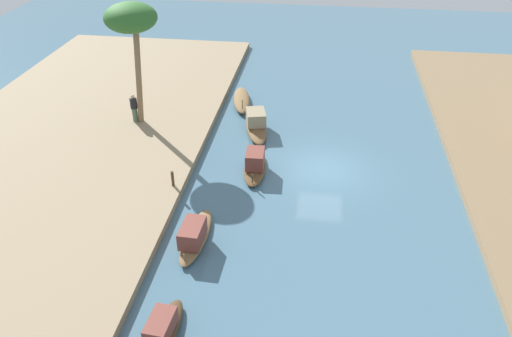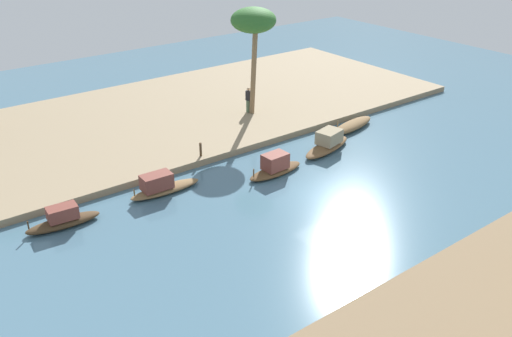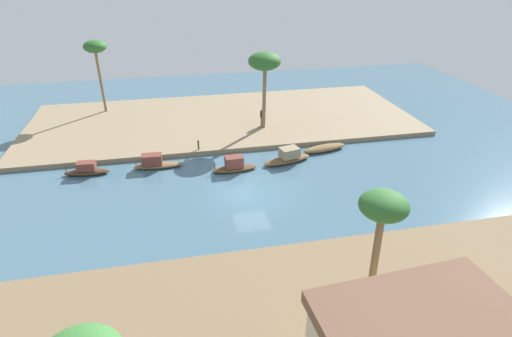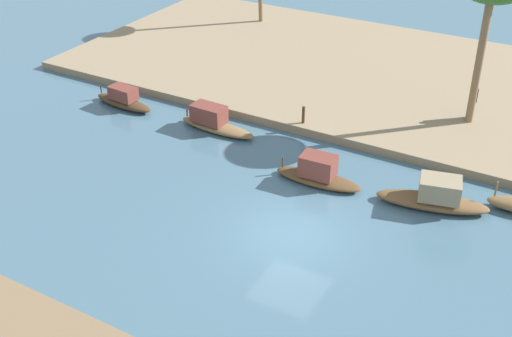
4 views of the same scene
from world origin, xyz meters
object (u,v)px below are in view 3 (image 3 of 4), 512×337
object	(u,v)px
mooring_post	(198,145)
palm_tree_left_near	(265,63)
sampan_midstream	(288,157)
palm_tree_right_tall	(383,210)
sampan_open_hull	(324,148)
palm_tree_left_far	(95,49)
sampan_downstream_large	(155,163)
sampan_foreground	(234,166)
person_on_near_bank	(262,118)
sampan_with_red_awning	(87,170)

from	to	relation	value
mooring_post	palm_tree_left_near	size ratio (longest dim) A/B	0.11
sampan_midstream	palm_tree_right_tall	size ratio (longest dim) A/B	0.77
sampan_open_hull	palm_tree_left_far	size ratio (longest dim) A/B	0.57
sampan_midstream	sampan_open_hull	bearing A→B (deg)	-171.68
sampan_downstream_large	palm_tree_right_tall	distance (m)	20.15
palm_tree_right_tall	sampan_midstream	bearing A→B (deg)	-90.49
sampan_foreground	palm_tree_left_far	size ratio (longest dim) A/B	0.49
person_on_near_bank	palm_tree_left_far	world-z (taller)	palm_tree_left_far
sampan_with_red_awning	sampan_downstream_large	xyz separation A→B (m)	(-5.17, -0.11, 0.05)
sampan_downstream_large	sampan_open_hull	xyz separation A→B (m)	(-14.25, -0.29, -0.17)
sampan_open_hull	sampan_foreground	bearing A→B (deg)	3.09
person_on_near_bank	sampan_open_hull	bearing A→B (deg)	175.47
sampan_with_red_awning	palm_tree_left_far	bearing A→B (deg)	-85.58
sampan_midstream	mooring_post	size ratio (longest dim) A/B	5.30
sampan_midstream	palm_tree_left_near	size ratio (longest dim) A/B	0.60
sampan_downstream_large	person_on_near_bank	distance (m)	11.84
mooring_post	palm_tree_left_far	bearing A→B (deg)	-53.02
sampan_downstream_large	palm_tree_right_tall	xyz separation A→B (m)	(-10.44, 16.58, 4.69)
sampan_midstream	palm_tree_left_far	bearing A→B (deg)	-57.03
sampan_with_red_awning	person_on_near_bank	distance (m)	16.51
sampan_foreground	mooring_post	size ratio (longest dim) A/B	4.43
sampan_foreground	sampan_downstream_large	distance (m)	6.32
sampan_downstream_large	sampan_open_hull	bearing A→B (deg)	-177.08
sampan_midstream	mooring_post	bearing A→B (deg)	-38.20
sampan_open_hull	sampan_with_red_awning	bearing A→B (deg)	-9.95
sampan_downstream_large	sampan_midstream	bearing A→B (deg)	175.27
mooring_post	person_on_near_bank	bearing A→B (deg)	-146.98
sampan_foreground	palm_tree_right_tall	bearing A→B (deg)	103.57
person_on_near_bank	mooring_post	xyz separation A→B (m)	(6.48, 4.21, -0.38)
mooring_post	sampan_foreground	bearing A→B (deg)	123.41
mooring_post	palm_tree_right_tall	world-z (taller)	palm_tree_right_tall
palm_tree_left_far	palm_tree_left_near	bearing A→B (deg)	152.50
sampan_with_red_awning	sampan_foreground	size ratio (longest dim) A/B	0.97
palm_tree_left_near	person_on_near_bank	bearing A→B (deg)	-85.00
sampan_with_red_awning	sampan_midstream	distance (m)	15.78
sampan_with_red_awning	mooring_post	distance (m)	9.01
sampan_foreground	palm_tree_left_far	bearing A→B (deg)	-56.76
sampan_foreground	palm_tree_left_near	bearing A→B (deg)	-121.51
sampan_midstream	sampan_downstream_large	distance (m)	10.64
person_on_near_bank	mooring_post	bearing A→B (deg)	83.20
sampan_open_hull	mooring_post	distance (m)	10.80
person_on_near_bank	palm_tree_left_near	size ratio (longest dim) A/B	0.25
sampan_with_red_awning	person_on_near_bank	xyz separation A→B (m)	(-15.24, -6.29, 0.79)
sampan_open_hull	palm_tree_right_tall	size ratio (longest dim) A/B	0.75
sampan_open_hull	sampan_downstream_large	bearing A→B (deg)	-9.95
sampan_foreground	palm_tree_left_near	xyz separation A→B (m)	(-4.06, -7.44, 6.13)
sampan_with_red_awning	sampan_downstream_large	distance (m)	5.17
sampan_with_red_awning	sampan_foreground	bearing A→B (deg)	175.85
sampan_downstream_large	palm_tree_left_far	world-z (taller)	palm_tree_left_far
person_on_near_bank	sampan_foreground	bearing A→B (deg)	113.45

